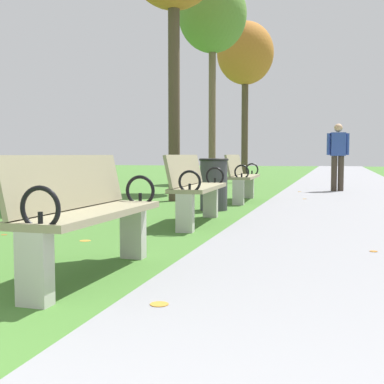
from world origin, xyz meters
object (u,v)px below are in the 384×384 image
object	(u,v)px
park_bench_3	(195,187)
tree_5	(245,55)
tree_4	(212,17)
trash_bin	(214,184)
park_bench_2	(86,212)
park_bench_4	(241,176)
pedestrian_walking	(338,153)

from	to	relation	value
park_bench_3	tree_5	size ratio (longest dim) A/B	0.32
tree_4	trash_bin	world-z (taller)	tree_4
park_bench_2	tree_4	size ratio (longest dim) A/B	0.31
park_bench_3	park_bench_4	distance (m)	3.36
tree_4	pedestrian_walking	xyz separation A→B (m)	(2.97, 0.60, -3.28)
park_bench_4	pedestrian_walking	xyz separation A→B (m)	(1.79, 3.13, 0.44)
park_bench_2	tree_5	distance (m)	13.58
tree_5	trash_bin	size ratio (longest dim) A/B	6.09
park_bench_4	pedestrian_walking	distance (m)	3.63
park_bench_3	pedestrian_walking	distance (m)	6.75
park_bench_2	pedestrian_walking	size ratio (longest dim) A/B	0.99
pedestrian_walking	trash_bin	xyz separation A→B (m)	(-1.94, -4.82, -0.50)
tree_4	pedestrian_walking	size ratio (longest dim) A/B	3.19
tree_4	pedestrian_walking	distance (m)	4.47
tree_4	trash_bin	xyz separation A→B (m)	(1.04, -4.21, -3.79)
tree_4	tree_5	world-z (taller)	tree_4
tree_4	park_bench_2	bearing A→B (deg)	-82.42
tree_5	park_bench_4	bearing A→B (deg)	-80.62
park_bench_2	tree_5	bearing A→B (deg)	94.82
park_bench_2	park_bench_3	world-z (taller)	same
tree_5	pedestrian_walking	xyz separation A→B (m)	(2.89, -3.55, -3.14)
park_bench_2	tree_5	xyz separation A→B (m)	(-1.10, 13.06, 3.58)
park_bench_3	tree_4	size ratio (longest dim) A/B	0.31
park_bench_2	park_bench_4	distance (m)	6.38
park_bench_3	park_bench_2	bearing A→B (deg)	-90.00
park_bench_4	tree_4	distance (m)	4.65
park_bench_3	pedestrian_walking	bearing A→B (deg)	74.60
park_bench_2	trash_bin	size ratio (longest dim) A/B	1.91
tree_5	trash_bin	xyz separation A→B (m)	(0.95, -8.36, -3.64)
pedestrian_walking	trash_bin	bearing A→B (deg)	-111.89
park_bench_3	tree_5	distance (m)	10.71
park_bench_2	tree_4	bearing A→B (deg)	97.58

